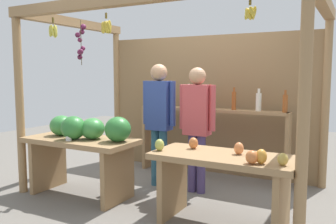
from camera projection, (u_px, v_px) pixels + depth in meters
The scene contains 7 objects.
ground_plane at pixel (175, 189), 4.61m from camera, with size 12.00×12.00×0.00m, color slate.
market_stall at pixel (191, 85), 4.88m from camera, with size 3.45×2.11×2.29m.
fruit_counter_left at pixel (84, 141), 4.29m from camera, with size 1.42×0.64×1.01m.
fruit_counter_right at pixel (224, 173), 3.45m from camera, with size 1.40×0.64×0.85m.
bottle_shelf_unit at pixel (210, 122), 5.10m from camera, with size 2.21×0.22×1.35m.
vendor_man at pixel (159, 114), 4.67m from camera, with size 0.48×0.22×1.62m.
vendor_woman at pixel (197, 119), 4.41m from camera, with size 0.48×0.21×1.58m.
Camera 1 is at (2.06, -3.98, 1.50)m, focal length 37.96 mm.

